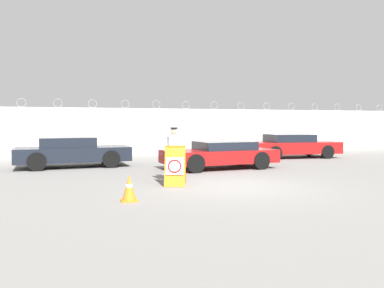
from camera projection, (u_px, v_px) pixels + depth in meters
ground_plane at (238, 186)px, 10.81m from camera, size 90.00×90.00×0.00m
perimeter_wall at (156, 132)px, 21.35m from camera, size 36.00×0.30×3.10m
barricade_sign at (175, 165)px, 10.98m from camera, size 0.83×0.96×1.18m
security_guard at (174, 152)px, 11.61m from camera, size 0.64×0.37×1.70m
traffic_cone_near at (129, 188)px, 8.77m from camera, size 0.39×0.39×0.63m
parked_car_front_coupe at (72, 152)px, 15.51m from camera, size 4.64×2.19×1.24m
parked_car_rear_sedan at (220, 154)px, 15.00m from camera, size 4.65×2.25×1.09m
parked_car_far_side at (292, 146)px, 19.68m from camera, size 4.81×2.33×1.23m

